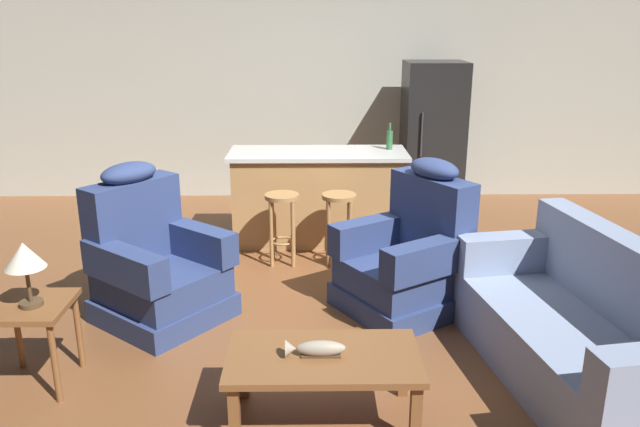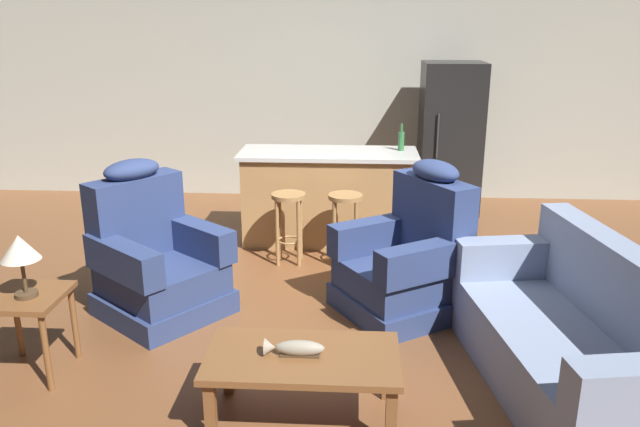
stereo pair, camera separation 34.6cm
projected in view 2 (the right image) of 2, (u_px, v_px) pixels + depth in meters
ground_plane at (321, 294)px, 5.29m from camera, size 12.00×12.00×0.00m
back_wall at (335, 96)px, 7.87m from camera, size 12.00×0.05×2.60m
coffee_table at (304, 363)px, 3.54m from camera, size 1.10×0.60×0.42m
fish_figurine at (294, 348)px, 3.51m from camera, size 0.34×0.10×0.10m
couch at (574, 341)px, 3.83m from camera, size 1.13×2.01×0.94m
recliner_near_lamp at (155, 261)px, 4.88m from camera, size 1.18×1.18×1.20m
recliner_near_island at (408, 261)px, 4.88m from camera, size 1.16×1.16×1.20m
end_table at (27, 308)px, 3.99m from camera, size 0.48×0.48×0.56m
table_lamp at (20, 251)px, 3.84m from camera, size 0.24×0.24×0.41m
kitchen_island at (328, 197)px, 6.43m from camera, size 1.80×0.70×0.95m
bar_stool_left at (289, 215)px, 5.85m from camera, size 0.32×0.32×0.68m
bar_stool_right at (345, 216)px, 5.82m from camera, size 0.32×0.32×0.68m
refrigerator at (450, 138)px, 7.37m from camera, size 0.70×0.69×1.76m
bottle_tall_green at (401, 141)px, 6.31m from camera, size 0.06×0.06×0.27m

